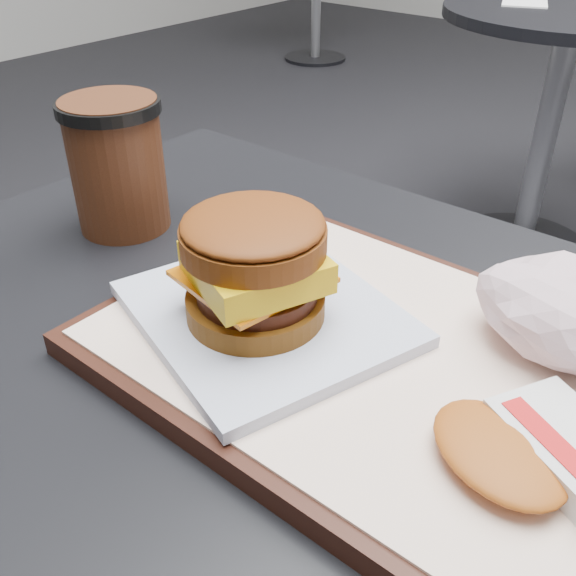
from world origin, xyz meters
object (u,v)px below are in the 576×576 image
(serving_tray, at_px, (368,354))
(breakfast_sandwich, at_px, (258,278))
(neighbor_table, at_px, (557,82))
(customer_table, at_px, (289,510))
(hash_brown, at_px, (538,450))
(coffee_cup, at_px, (117,160))

(serving_tray, height_order, breakfast_sandwich, breakfast_sandwich)
(neighbor_table, bearing_deg, serving_tray, -76.04)
(customer_table, height_order, hash_brown, hash_brown)
(hash_brown, height_order, neighbor_table, hash_brown)
(customer_table, xyz_separation_m, serving_tray, (0.05, 0.02, 0.20))
(hash_brown, bearing_deg, coffee_cup, 172.26)
(serving_tray, relative_size, neighbor_table, 0.51)
(serving_tray, relative_size, hash_brown, 2.82)
(customer_table, height_order, breakfast_sandwich, breakfast_sandwich)
(customer_table, relative_size, serving_tray, 2.11)
(breakfast_sandwich, relative_size, hash_brown, 1.73)
(customer_table, height_order, neighbor_table, customer_table)
(hash_brown, xyz_separation_m, coffee_cup, (-0.44, 0.06, 0.04))
(breakfast_sandwich, bearing_deg, customer_table, 21.53)
(serving_tray, bearing_deg, customer_table, -156.80)
(breakfast_sandwich, height_order, neighbor_table, breakfast_sandwich)
(coffee_cup, distance_m, neighbor_table, 1.63)
(serving_tray, height_order, neighbor_table, serving_tray)
(customer_table, relative_size, hash_brown, 5.94)
(neighbor_table, bearing_deg, hash_brown, -72.06)
(breakfast_sandwich, relative_size, coffee_cup, 1.83)
(breakfast_sandwich, bearing_deg, neighbor_table, 101.21)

